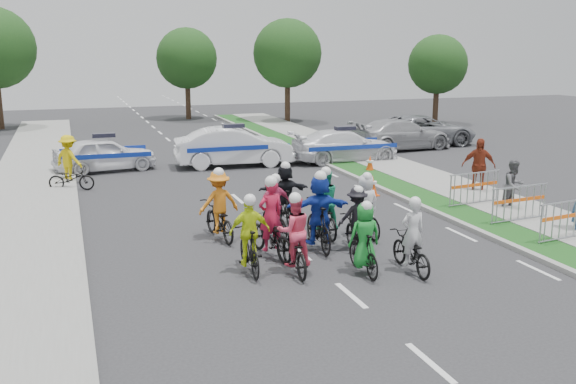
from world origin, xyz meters
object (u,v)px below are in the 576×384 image
object	(u,v)px
rider_1	(364,245)
barrier_0	(567,222)
rider_2	(294,243)
police_car_1	(234,147)
civilian_sedan	(401,135)
rider_10	(219,211)
marshal_hiviz	(69,159)
spectator_1	(514,185)
barrier_2	(474,190)
tree_2	(438,65)
barrier_1	(519,205)
police_car_0	(105,154)
spectator_2	(479,166)
tree_1	(287,53)
rider_11	(285,198)
rider_7	(365,211)
rider_4	(356,225)
tree_4	(187,58)
rider_8	(324,210)
civilian_suv	(422,130)
cone_0	(372,186)
cone_1	(370,164)
rider_5	(319,217)
rider_6	(270,230)
parked_bike	(71,179)
rider_0	(411,247)
police_car_2	(345,146)
rider_9	(275,213)

from	to	relation	value
rider_1	barrier_0	world-z (taller)	rider_1
rider_2	police_car_1	distance (m)	13.43
rider_2	civilian_sedan	size ratio (longest dim) A/B	0.36
rider_10	marshal_hiviz	size ratio (longest dim) A/B	1.10
spectator_1	barrier_2	xyz separation A→B (m)	(-0.88, 0.75, -0.23)
police_car_1	tree_2	xyz separation A→B (m)	(16.58, 11.03, 3.02)
police_car_1	barrier_1	distance (m)	12.77
police_car_0	spectator_2	size ratio (longest dim) A/B	2.12
spectator_1	tree_1	distance (m)	25.60
rider_10	rider_11	bearing A→B (deg)	-166.87
rider_11	police_car_0	size ratio (longest dim) A/B	0.45
rider_7	rider_4	bearing A→B (deg)	51.14
rider_11	tree_4	bearing A→B (deg)	-93.11
rider_8	tree_4	world-z (taller)	tree_4
barrier_2	tree_2	size ratio (longest dim) A/B	0.35
civilian_suv	spectator_1	bearing A→B (deg)	165.13
tree_1	rider_11	bearing A→B (deg)	-109.22
rider_8	spectator_2	distance (m)	7.52
rider_1	rider_8	xyz separation A→B (m)	(0.30, 3.05, 0.04)
cone_0	tree_2	size ratio (longest dim) A/B	0.12
civilian_suv	cone_1	bearing A→B (deg)	139.51
rider_5	police_car_0	world-z (taller)	rider_5
rider_8	tree_1	xyz separation A→B (m)	(7.90, 25.86, 3.84)
police_car_1	cone_0	xyz separation A→B (m)	(3.03, -6.96, -0.47)
marshal_hiviz	civilian_sedan	bearing A→B (deg)	-124.64
rider_6	barrier_1	bearing A→B (deg)	171.38
rider_10	cone_1	bearing A→B (deg)	-145.86
rider_11	cone_1	bearing A→B (deg)	-130.72
rider_8	parked_bike	distance (m)	10.22
cone_1	cone_0	bearing A→B (deg)	-115.11
civilian_suv	spectator_1	distance (m)	13.71
police_car_0	police_car_1	xyz separation A→B (m)	(5.22, -0.61, 0.12)
rider_7	cone_1	xyz separation A→B (m)	(4.13, 8.06, -0.35)
rider_0	police_car_1	distance (m)	14.10
rider_11	cone_0	bearing A→B (deg)	-146.17
rider_4	police_car_2	size ratio (longest dim) A/B	0.35
spectator_2	police_car_1	bearing A→B (deg)	159.42
rider_6	civilian_suv	world-z (taller)	rider_6
barrier_1	tree_4	distance (m)	31.09
civilian_sedan	barrier_1	size ratio (longest dim) A/B	2.57
rider_11	cone_0	size ratio (longest dim) A/B	2.60
marshal_hiviz	barrier_2	bearing A→B (deg)	-170.08
rider_5	civilian_suv	size ratio (longest dim) A/B	0.36
barrier_0	tree_2	distance (m)	27.20
barrier_1	barrier_2	xyz separation A→B (m)	(0.00, 2.12, 0.00)
rider_6	barrier_2	bearing A→B (deg)	-173.08
parked_bike	rider_10	bearing A→B (deg)	-138.15
rider_5	cone_0	size ratio (longest dim) A/B	2.86
rider_11	police_car_0	xyz separation A→B (m)	(-4.28, 10.04, -0.08)
rider_9	spectator_2	bearing A→B (deg)	-166.36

